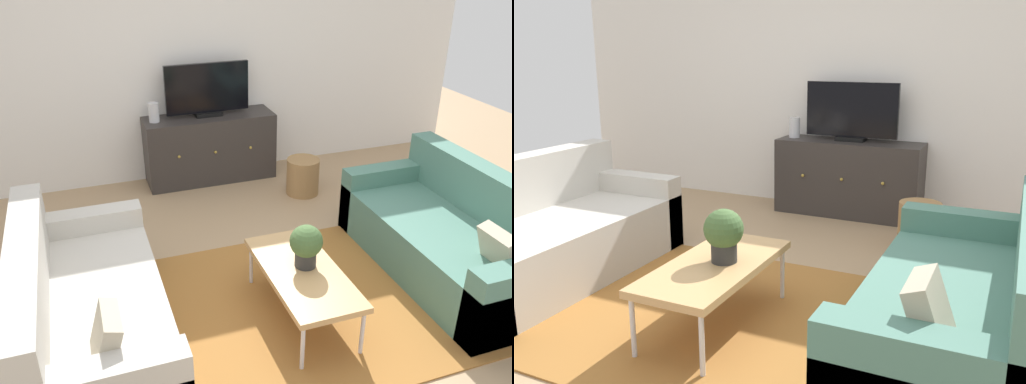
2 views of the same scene
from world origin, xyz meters
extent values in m
plane|color=tan|center=(0.00, 0.00, 0.00)|extent=(10.00, 10.00, 0.00)
cube|color=white|center=(0.00, 2.55, 1.35)|extent=(6.40, 0.12, 2.70)
cube|color=#9E662D|center=(0.00, -0.15, 0.01)|extent=(2.50, 1.90, 0.01)
cube|color=beige|center=(-1.35, -0.10, 0.22)|extent=(0.89, 1.85, 0.43)
cube|color=beige|center=(-1.70, -0.10, 0.42)|extent=(0.20, 1.85, 0.83)
cube|color=beige|center=(-1.35, 0.74, 0.29)|extent=(0.89, 0.18, 0.59)
cube|color=#B2A58C|center=(-1.30, -0.70, 0.55)|extent=(0.18, 0.30, 0.32)
cube|color=#4C7A6B|center=(1.35, -0.10, 0.22)|extent=(0.89, 1.85, 0.43)
cube|color=#4C7A6B|center=(1.70, -0.10, 0.42)|extent=(0.20, 1.85, 0.83)
cube|color=#4C7A6B|center=(1.35, 0.74, 0.29)|extent=(0.89, 0.18, 0.59)
cube|color=#B2A58C|center=(1.30, -0.70, 0.55)|extent=(0.19, 0.30, 0.32)
cube|color=tan|center=(0.04, -0.26, 0.37)|extent=(0.50, 1.05, 0.04)
cylinder|color=silver|center=(-0.17, -0.74, 0.17)|extent=(0.03, 0.03, 0.35)
cylinder|color=silver|center=(0.25, -0.74, 0.17)|extent=(0.03, 0.03, 0.35)
cylinder|color=silver|center=(-0.17, 0.23, 0.17)|extent=(0.03, 0.03, 0.35)
cylinder|color=silver|center=(0.25, 0.23, 0.17)|extent=(0.03, 0.03, 0.35)
cylinder|color=#2D2D2D|center=(0.08, -0.21, 0.45)|extent=(0.15, 0.15, 0.11)
sphere|color=#426033|center=(0.08, -0.21, 0.59)|extent=(0.23, 0.23, 0.23)
cube|color=#332D2B|center=(0.06, 2.27, 0.36)|extent=(1.39, 0.44, 0.73)
sphere|color=#B79338|center=(-0.33, 2.04, 0.40)|extent=(0.03, 0.03, 0.03)
sphere|color=#B79338|center=(0.06, 2.04, 0.40)|extent=(0.03, 0.03, 0.03)
sphere|color=#B79338|center=(0.45, 2.04, 0.40)|extent=(0.03, 0.03, 0.03)
cube|color=black|center=(0.06, 2.29, 0.75)|extent=(0.28, 0.16, 0.04)
cube|color=black|center=(0.06, 2.29, 1.02)|extent=(0.89, 0.04, 0.52)
cylinder|color=silver|center=(-0.51, 2.27, 0.83)|extent=(0.11, 0.11, 0.20)
cylinder|color=#9E7547|center=(0.87, 1.59, 0.19)|extent=(0.34, 0.34, 0.38)
camera|label=1|loc=(-1.28, -3.04, 2.49)|focal=37.43mm
camera|label=2|loc=(1.56, -2.78, 1.57)|focal=38.57mm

